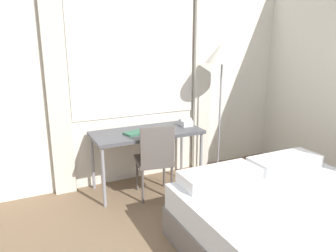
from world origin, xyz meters
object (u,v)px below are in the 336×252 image
bed (313,237)px  book (136,132)px  desk_chair (155,157)px  telephone (186,123)px  desk (147,136)px  standing_lamp (222,60)px

bed → book: (-0.79, 1.89, 0.48)m
desk_chair → telephone: bearing=37.9°
bed → telephone: 2.01m
telephone → book: size_ratio=0.49×
desk → desk_chair: 0.33m
bed → telephone: telephone is taller
standing_lamp → telephone: standing_lamp is taller
bed → desk: bearing=108.2°
desk → book: 0.17m
standing_lamp → book: 1.40m
bed → standing_lamp: standing_lamp is taller
desk → book: bearing=-162.8°
bed → standing_lamp: size_ratio=1.10×
desk → bed: (0.64, -1.94, -0.41)m
telephone → book: telephone is taller
desk_chair → book: bearing=128.6°
desk → telephone: 0.55m
desk_chair → standing_lamp: size_ratio=0.50×
desk → desk_chair: size_ratio=1.48×
desk_chair → telephone: (0.55, 0.29, 0.27)m
bed → standing_lamp: 2.29m
desk → book: size_ratio=4.12×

